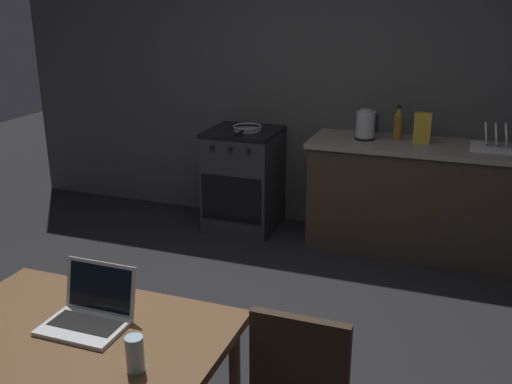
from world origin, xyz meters
TOP-DOWN VIEW (x-y plane):
  - ground_plane at (0.00, 0.00)m, footprint 12.00×12.00m
  - back_wall at (0.30, 2.41)m, footprint 6.40×0.10m
  - kitchen_counter at (1.19, 2.06)m, footprint 2.16×0.64m
  - stove_oven at (-0.52, 2.06)m, footprint 0.60×0.62m
  - dining_table at (-0.05, -0.98)m, footprint 1.17×0.85m
  - laptop at (-0.04, -0.88)m, footprint 0.32×0.27m
  - electric_kettle at (0.53, 2.06)m, footprint 0.18×0.16m
  - frying_pan at (-0.47, 2.03)m, footprint 0.26×0.43m
  - drinking_glass at (0.29, -1.08)m, footprint 0.06×0.06m
  - cereal_box at (0.97, 2.08)m, footprint 0.13×0.05m
  - dish_rack at (1.51, 2.06)m, footprint 0.34×0.26m
  - bottle_b at (0.78, 2.14)m, footprint 0.07×0.07m

SIDE VIEW (x-z plane):
  - ground_plane at x=0.00m, z-range 0.00..0.00m
  - stove_oven at x=-0.52m, z-range 0.00..0.90m
  - kitchen_counter at x=1.19m, z-range 0.00..0.90m
  - dining_table at x=-0.05m, z-range 0.30..1.06m
  - laptop at x=-0.04m, z-range 0.69..0.91m
  - drinking_glass at x=0.29m, z-range 0.76..0.89m
  - frying_pan at x=-0.47m, z-range 0.90..0.95m
  - dish_rack at x=1.51m, z-range 0.84..1.05m
  - electric_kettle at x=0.53m, z-range 0.89..1.14m
  - cereal_box at x=0.97m, z-range 0.90..1.14m
  - bottle_b at x=0.78m, z-range 0.89..1.17m
  - back_wall at x=0.30m, z-range 0.00..2.84m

